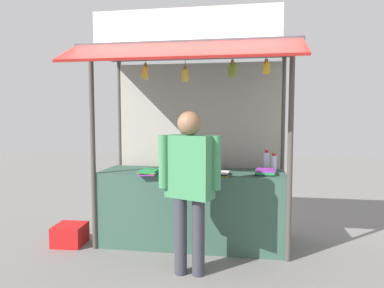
% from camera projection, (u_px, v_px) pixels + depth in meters
% --- Properties ---
extents(ground_plane, '(20.00, 20.00, 0.00)m').
position_uv_depth(ground_plane, '(192.00, 243.00, 4.51)').
color(ground_plane, slate).
extents(stall_counter, '(2.34, 0.72, 0.95)m').
position_uv_depth(stall_counter, '(192.00, 208.00, 4.47)').
color(stall_counter, '#385B4C').
rests_on(stall_counter, ground).
extents(stall_structure, '(2.54, 1.66, 2.83)m').
position_uv_depth(stall_structure, '(194.00, 110.00, 4.54)').
color(stall_structure, '#4C4742').
rests_on(stall_structure, ground).
extents(water_bottle_left, '(0.08, 0.08, 0.27)m').
position_uv_depth(water_bottle_left, '(267.00, 161.00, 4.43)').
color(water_bottle_left, silver).
rests_on(water_bottle_left, stall_counter).
extents(water_bottle_right, '(0.08, 0.08, 0.30)m').
position_uv_depth(water_bottle_right, '(188.00, 158.00, 4.70)').
color(water_bottle_right, silver).
rests_on(water_bottle_right, stall_counter).
extents(water_bottle_front_left, '(0.07, 0.07, 0.24)m').
position_uv_depth(water_bottle_front_left, '(274.00, 163.00, 4.35)').
color(water_bottle_front_left, silver).
rests_on(water_bottle_front_left, stall_counter).
extents(water_bottle_mid_left, '(0.09, 0.09, 0.31)m').
position_uv_depth(water_bottle_mid_left, '(185.00, 160.00, 4.46)').
color(water_bottle_mid_left, silver).
rests_on(water_bottle_mid_left, stall_counter).
extents(water_bottle_center, '(0.08, 0.08, 0.30)m').
position_uv_depth(water_bottle_center, '(170.00, 159.00, 4.56)').
color(water_bottle_center, silver).
rests_on(water_bottle_center, stall_counter).
extents(magazine_stack_mid_right, '(0.24, 0.31, 0.05)m').
position_uv_depth(magazine_stack_mid_right, '(149.00, 172.00, 4.22)').
color(magazine_stack_mid_right, purple).
rests_on(magazine_stack_mid_right, stall_counter).
extents(magazine_stack_far_right, '(0.21, 0.30, 0.04)m').
position_uv_depth(magazine_stack_far_right, '(221.00, 173.00, 4.16)').
color(magazine_stack_far_right, yellow).
rests_on(magazine_stack_far_right, stall_counter).
extents(magazine_stack_far_left, '(0.24, 0.28, 0.06)m').
position_uv_depth(magazine_stack_far_left, '(265.00, 172.00, 4.19)').
color(magazine_stack_far_left, green).
rests_on(magazine_stack_far_left, stall_counter).
extents(banana_bunch_inner_right, '(0.12, 0.11, 0.28)m').
position_uv_depth(banana_bunch_inner_right, '(232.00, 70.00, 3.80)').
color(banana_bunch_inner_right, '#332D23').
extents(banana_bunch_inner_left, '(0.10, 0.10, 0.24)m').
position_uv_depth(banana_bunch_inner_left, '(266.00, 67.00, 3.73)').
color(banana_bunch_inner_left, '#332D23').
extents(banana_bunch_leftmost, '(0.10, 0.10, 0.28)m').
position_uv_depth(banana_bunch_leftmost, '(145.00, 72.00, 3.96)').
color(banana_bunch_leftmost, '#332D23').
extents(banana_bunch_rightmost, '(0.10, 0.10, 0.31)m').
position_uv_depth(banana_bunch_rightmost, '(185.00, 75.00, 3.88)').
color(banana_bunch_rightmost, '#332D23').
extents(vendor_person, '(0.65, 0.36, 1.70)m').
position_uv_depth(vendor_person, '(189.00, 178.00, 3.55)').
color(vendor_person, '#383842').
rests_on(vendor_person, ground).
extents(plastic_crate, '(0.40, 0.40, 0.26)m').
position_uv_depth(plastic_crate, '(70.00, 235.00, 4.46)').
color(plastic_crate, red).
rests_on(plastic_crate, ground).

